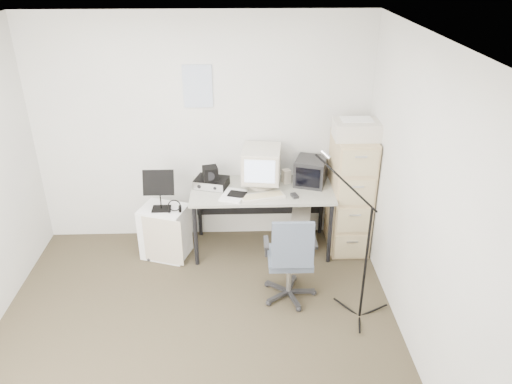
{
  "coord_description": "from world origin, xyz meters",
  "views": [
    {
      "loc": [
        0.41,
        -3.27,
        3.08
      ],
      "look_at": [
        0.55,
        0.95,
        0.95
      ],
      "focal_mm": 35.0,
      "sensor_mm": 36.0,
      "label": 1
    }
  ],
  "objects_px": {
    "filing_cabinet": "(350,193)",
    "side_cart": "(165,232)",
    "office_chair": "(290,256)",
    "desk": "(262,219)"
  },
  "relations": [
    {
      "from": "filing_cabinet",
      "to": "side_cart",
      "type": "distance_m",
      "value": 2.03
    },
    {
      "from": "desk",
      "to": "side_cart",
      "type": "relative_size",
      "value": 2.62
    },
    {
      "from": "filing_cabinet",
      "to": "side_cart",
      "type": "xyz_separation_m",
      "value": [
        -1.99,
        -0.13,
        -0.36
      ]
    },
    {
      "from": "office_chair",
      "to": "side_cart",
      "type": "distance_m",
      "value": 1.49
    },
    {
      "from": "side_cart",
      "to": "office_chair",
      "type": "bearing_deg",
      "value": -12.7
    },
    {
      "from": "filing_cabinet",
      "to": "side_cart",
      "type": "bearing_deg",
      "value": -176.35
    },
    {
      "from": "desk",
      "to": "side_cart",
      "type": "bearing_deg",
      "value": -174.69
    },
    {
      "from": "office_chair",
      "to": "desk",
      "type": "bearing_deg",
      "value": 104.95
    },
    {
      "from": "filing_cabinet",
      "to": "office_chair",
      "type": "bearing_deg",
      "value": -129.21
    },
    {
      "from": "desk",
      "to": "office_chair",
      "type": "relative_size",
      "value": 1.64
    }
  ]
}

